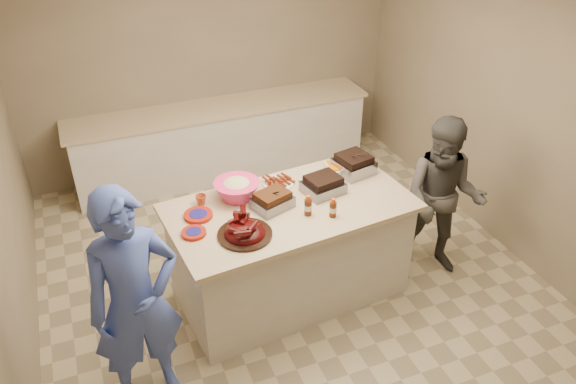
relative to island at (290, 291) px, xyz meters
name	(u,v)px	position (x,y,z in m)	size (l,w,h in m)	color
room	(291,280)	(0.07, 0.14, 0.00)	(4.50, 5.00, 2.70)	gray
back_counter	(223,140)	(0.07, 2.34, 0.45)	(3.60, 0.64, 0.90)	silver
island	(290,291)	(0.00, 0.00, 0.00)	(2.05, 1.08, 0.97)	silver
rib_platter	(245,235)	(-0.49, -0.26, 0.97)	(0.43, 0.43, 0.17)	#420606
pulled_pork_tray	(273,207)	(-0.15, 0.02, 0.97)	(0.31, 0.24, 0.09)	#47230F
brisket_tray	(323,192)	(0.34, 0.08, 0.97)	(0.33, 0.27, 0.10)	black
roasting_pan	(353,172)	(0.74, 0.28, 0.97)	(0.31, 0.31, 0.12)	gray
coleslaw_bowl	(237,198)	(-0.38, 0.27, 0.97)	(0.39, 0.39, 0.27)	#E8306C
sausage_plate	(278,184)	(0.03, 0.36, 0.97)	(0.28, 0.28, 0.05)	silver
mac_cheese_dish	(343,171)	(0.67, 0.35, 0.97)	(0.30, 0.22, 0.08)	orange
bbq_bottle_a	(308,215)	(0.08, -0.19, 0.97)	(0.06, 0.06, 0.18)	#451C08
bbq_bottle_b	(333,216)	(0.26, -0.28, 0.97)	(0.06, 0.06, 0.17)	#451C08
mustard_bottle	(276,200)	(-0.08, 0.12, 0.97)	(0.04, 0.04, 0.12)	#EBA812
sauce_bowl	(271,201)	(-0.13, 0.12, 0.97)	(0.13, 0.04, 0.13)	silver
plate_stack_large	(198,217)	(-0.76, 0.12, 0.97)	(0.23, 0.23, 0.03)	maroon
plate_stack_small	(194,234)	(-0.85, -0.10, 0.97)	(0.19, 0.19, 0.03)	maroon
plastic_cup	(202,204)	(-0.69, 0.29, 0.97)	(0.09, 0.09, 0.09)	#AA4C23
basket_stack	(241,188)	(-0.30, 0.41, 0.97)	(0.21, 0.15, 0.10)	maroon
guest_gray	(431,265)	(1.43, -0.17, 0.00)	(0.76, 1.57, 0.60)	#474540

